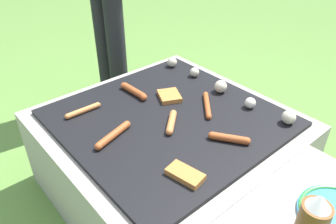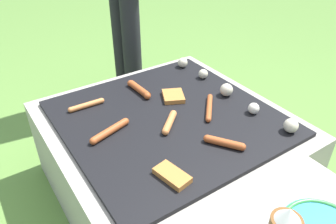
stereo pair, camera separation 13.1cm
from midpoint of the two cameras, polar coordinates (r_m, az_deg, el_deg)
ground_plane at (r=1.58m, az=-2.43°, el=-12.99°), size 14.00×14.00×0.00m
grill at (r=1.44m, az=-2.61°, el=-7.52°), size 0.92×0.92×0.40m
sausage_front_center at (r=1.19m, az=7.53°, el=-4.66°), size 0.13×0.10×0.03m
sausage_mid_left at (r=1.22m, az=-12.56°, el=-4.02°), size 0.07×0.18×0.03m
sausage_mid_right at (r=1.47m, az=-8.57°, el=3.50°), size 0.17×0.04×0.03m
sausage_back_left at (r=1.37m, az=4.13°, el=1.16°), size 0.15×0.14×0.02m
sausage_back_right at (r=1.26m, az=-2.37°, el=-1.87°), size 0.11×0.12×0.03m
sausage_front_left at (r=1.39m, az=-17.21°, el=0.16°), size 0.03×0.16×0.02m
bread_slice_right at (r=1.05m, az=-0.63°, el=-10.95°), size 0.13×0.08×0.02m
bread_slice_center at (r=1.43m, az=-2.37°, el=2.73°), size 0.13×0.13×0.02m
mushroom_row at (r=1.48m, az=7.28°, el=4.17°), size 0.73×0.07×0.06m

